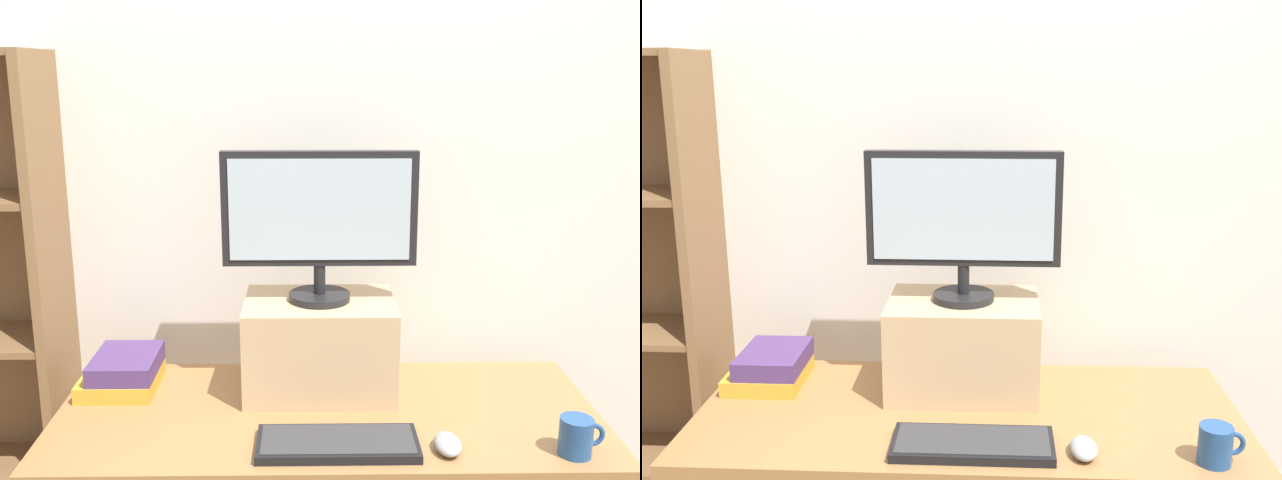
% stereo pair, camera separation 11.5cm
% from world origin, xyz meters
% --- Properties ---
extents(back_wall, '(7.00, 0.08, 2.60)m').
position_xyz_m(back_wall, '(0.00, 0.45, 1.30)').
color(back_wall, silver).
rests_on(back_wall, ground_plane).
extents(desk, '(1.42, 0.62, 0.75)m').
position_xyz_m(desk, '(0.00, 0.00, 0.66)').
color(desk, '#9E7042').
rests_on(desk, ground_plane).
extents(riser_box, '(0.41, 0.29, 0.26)m').
position_xyz_m(riser_box, '(-0.02, 0.14, 0.88)').
color(riser_box, tan).
rests_on(riser_box, desk).
extents(computer_monitor, '(0.52, 0.17, 0.41)m').
position_xyz_m(computer_monitor, '(-0.02, 0.14, 1.24)').
color(computer_monitor, black).
rests_on(computer_monitor, riser_box).
extents(keyboard, '(0.38, 0.16, 0.02)m').
position_xyz_m(keyboard, '(0.02, -0.19, 0.76)').
color(keyboard, black).
rests_on(keyboard, desk).
extents(computer_mouse, '(0.06, 0.10, 0.04)m').
position_xyz_m(computer_mouse, '(0.28, -0.21, 0.77)').
color(computer_mouse, '#99999E').
rests_on(computer_mouse, desk).
extents(book_stack, '(0.21, 0.23, 0.10)m').
position_xyz_m(book_stack, '(-0.57, 0.15, 0.79)').
color(book_stack, gold).
rests_on(book_stack, desk).
extents(coffee_mug, '(0.11, 0.08, 0.09)m').
position_xyz_m(coffee_mug, '(0.58, -0.23, 0.79)').
color(coffee_mug, '#234C84').
rests_on(coffee_mug, desk).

